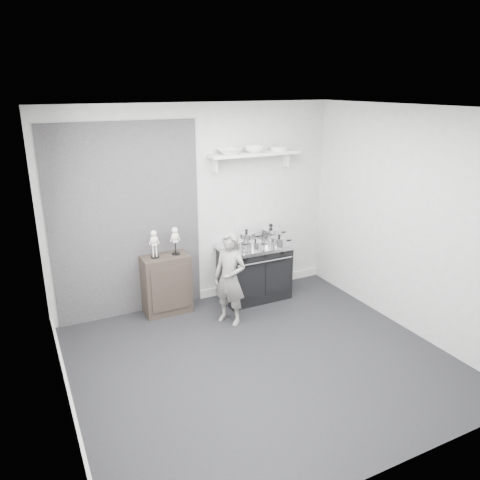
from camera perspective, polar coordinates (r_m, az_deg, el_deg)
name	(u,v)px	position (r m, az deg, el deg)	size (l,w,h in m)	color
ground	(260,361)	(5.35, 2.46, -14.51)	(4.00, 4.00, 0.00)	black
room_shell	(247,216)	(4.75, 0.92, 2.94)	(4.02, 3.62, 2.71)	#A4A4A1
wall_shelf	(254,155)	(6.41, 1.75, 10.36)	(1.30, 0.26, 0.24)	silver
stove	(254,271)	(6.62, 1.77, -3.84)	(0.99, 0.62, 0.79)	black
side_cabinet	(166,284)	(6.29, -8.96, -5.32)	(0.61, 0.36, 0.79)	black
child	(230,278)	(5.87, -1.26, -4.71)	(0.44, 0.29, 1.21)	slate
pot_front_left	(234,246)	(6.25, -0.69, -0.68)	(0.33, 0.24, 0.18)	silver
pot_back_left	(246,238)	(6.54, 0.78, 0.30)	(0.34, 0.26, 0.21)	silver
pot_back_right	(271,234)	(6.68, 3.76, 0.78)	(0.41, 0.33, 0.24)	silver
pot_front_right	(279,241)	(6.45, 4.77, -0.18)	(0.31, 0.22, 0.17)	silver
pot_front_center	(255,245)	(6.30, 1.90, -0.64)	(0.27, 0.18, 0.15)	silver
skeleton_full	(154,242)	(6.04, -10.42, -0.25)	(0.12, 0.08, 0.42)	silver
skeleton_torso	(175,239)	(6.12, -7.91, 0.15)	(0.12, 0.08, 0.43)	silver
bowl_large	(229,151)	(6.23, -1.35, 10.77)	(0.31, 0.31, 0.08)	white
bowl_small	(254,149)	(6.39, 1.74, 10.99)	(0.26, 0.26, 0.08)	white
plate_stack	(279,149)	(6.58, 4.73, 11.06)	(0.25, 0.25, 0.06)	silver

